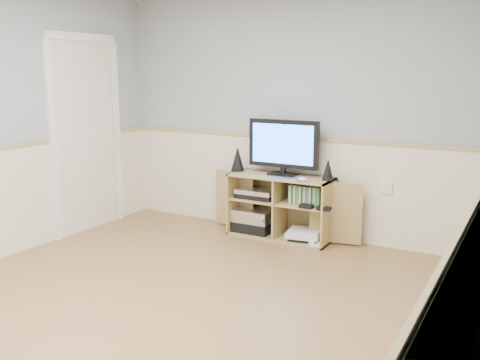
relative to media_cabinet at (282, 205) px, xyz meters
name	(u,v)px	position (x,y,z in m)	size (l,w,h in m)	color
room	(161,141)	(-0.04, -1.95, 0.88)	(4.04, 4.54, 2.54)	#AB844C
media_cabinet	(282,205)	(0.00, 0.00, 0.00)	(1.67, 0.40, 0.65)	tan
monitor	(283,145)	(0.00, 0.00, 0.63)	(0.76, 0.18, 0.57)	black
speaker_left	(238,159)	(-0.52, -0.03, 0.45)	(0.14, 0.14, 0.26)	black
speaker_right	(328,170)	(0.49, -0.03, 0.42)	(0.11, 0.11, 0.21)	black
keyboard	(286,179)	(0.12, -0.19, 0.32)	(0.27, 0.11, 0.01)	silver
mouse	(302,179)	(0.30, -0.19, 0.34)	(0.10, 0.06, 0.04)	white
av_components	(255,213)	(-0.29, -0.05, -0.11)	(0.51, 0.31, 0.47)	black
game_consoles	(304,235)	(0.28, -0.06, -0.26)	(0.46, 0.31, 0.11)	white
game_cases	(306,195)	(0.29, -0.07, 0.15)	(0.33, 0.14, 0.19)	#3F8C3F
wall_outlet	(386,187)	(1.02, 0.16, 0.27)	(0.12, 0.03, 0.12)	white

